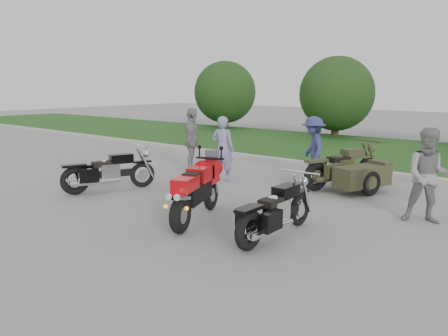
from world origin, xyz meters
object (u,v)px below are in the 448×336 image
Objects in this scene: sportbike_red at (196,190)px; cruiser_left at (106,173)px; person_denim at (313,149)px; person_grey at (429,176)px; person_stripe at (223,149)px; person_back at (192,140)px; cruiser_sidecar at (353,173)px; cruiser_right at (274,214)px.

cruiser_left is (-3.41, 0.37, -0.17)m from sportbike_red.
person_grey is at bearing 18.73° from person_denim.
person_back is (-1.54, 0.40, 0.08)m from person_stripe.
person_denim is at bearing 69.65° from sportbike_red.
person_grey is at bearing 17.38° from sportbike_red.
person_denim is at bearing -104.91° from person_back.
cruiser_right is at bearing -64.50° from cruiser_sidecar.
person_denim reaches higher than cruiser_right.
person_back is at bearing 113.37° from sportbike_red.
person_grey reaches higher than person_denim.
sportbike_red is 0.97× the size of cruiser_left.
cruiser_left is 1.23× the size of person_grey.
cruiser_right is (1.70, 0.13, -0.19)m from sportbike_red.
person_grey reaches higher than cruiser_sidecar.
person_back is (-0.07, 3.19, 0.51)m from cruiser_left.
person_back is at bearing 113.26° from cruiser_left.
cruiser_sidecar is 4.89m from person_back.
cruiser_sidecar reaches higher than cruiser_right.
person_stripe reaches higher than cruiser_right.
sportbike_red is 1.21× the size of person_stripe.
cruiser_right is at bearing -20.65° from person_denim.
cruiser_sidecar is (1.34, 4.30, -0.17)m from sportbike_red.
cruiser_left is 7.31m from person_grey.
person_stripe is (-3.27, -1.14, 0.44)m from cruiser_sidecar.
person_stripe is 0.98× the size of person_grey.
cruiser_right is 0.93× the size of cruiser_sidecar.
sportbike_red is 0.89× the size of cruiser_sidecar.
cruiser_right is at bearing -16.38° from sportbike_red.
person_stripe is at bearing 84.19° from cruiser_left.
person_stripe is at bearing 139.98° from cruiser_right.
person_grey reaches higher than cruiser_right.
person_stripe is at bearing 155.84° from person_grey.
cruiser_left is 1.25× the size of person_stripe.
sportbike_red reaches higher than cruiser_right.
person_back is at bearing 153.52° from person_grey.
person_denim is (-3.53, 2.05, -0.03)m from person_grey.
person_back is at bearing -111.41° from person_denim.
person_grey is at bearing -131.36° from person_back.
person_back reaches higher than cruiser_right.
cruiser_right is 1.28× the size of person_denim.
sportbike_red is 1.19× the size of person_grey.
person_back is at bearing 146.25° from cruiser_right.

